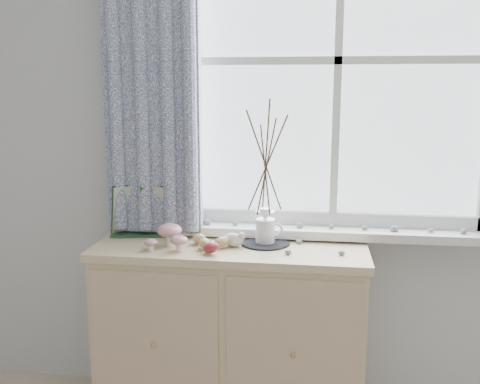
{
  "coord_description": "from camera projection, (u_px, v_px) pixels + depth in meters",
  "views": [
    {
      "loc": [
        0.21,
        -0.48,
        1.54
      ],
      "look_at": [
        -0.1,
        1.7,
        1.1
      ],
      "focal_mm": 40.0,
      "sensor_mm": 36.0,
      "label": 1
    }
  ],
  "objects": [
    {
      "name": "twig_pitcher",
      "position": [
        266.0,
        161.0,
        2.3
      ],
      "size": [
        0.26,
        0.26,
        0.65
      ],
      "rotation": [
        0.0,
        0.0,
        0.15
      ],
      "color": "white",
      "rests_on": "crocheted_doily"
    },
    {
      "name": "crocheted_doily",
      "position": [
        265.0,
        243.0,
        2.38
      ],
      "size": [
        0.22,
        0.22,
        0.01
      ],
      "primitive_type": "cylinder",
      "color": "black",
      "rests_on": "sideboard"
    },
    {
      "name": "songbird_figurine",
      "position": [
        233.0,
        239.0,
        2.33
      ],
      "size": [
        0.14,
        0.08,
        0.07
      ],
      "primitive_type": null,
      "rotation": [
        0.0,
        0.0,
        -0.15
      ],
      "color": "white",
      "rests_on": "sideboard"
    },
    {
      "name": "toadstool_cluster",
      "position": [
        170.0,
        234.0,
        2.31
      ],
      "size": [
        0.19,
        0.16,
        0.1
      ],
      "color": "white",
      "rests_on": "sideboard"
    },
    {
      "name": "sideboard",
      "position": [
        231.0,
        334.0,
        2.44
      ],
      "size": [
        1.2,
        0.45,
        0.85
      ],
      "color": "#CFB691",
      "rests_on": "ground"
    },
    {
      "name": "botanical_book",
      "position": [
        143.0,
        211.0,
        2.46
      ],
      "size": [
        0.38,
        0.19,
        0.25
      ],
      "primitive_type": null,
      "rotation": [
        0.0,
        0.0,
        0.17
      ],
      "color": "#1F4127",
      "rests_on": "sideboard"
    },
    {
      "name": "sideboard_pebbles",
      "position": [
        300.0,
        246.0,
        2.31
      ],
      "size": [
        0.33,
        0.23,
        0.02
      ],
      "color": "gray",
      "rests_on": "sideboard"
    },
    {
      "name": "wooden_eggs",
      "position": [
        209.0,
        243.0,
        2.29
      ],
      "size": [
        0.17,
        0.17,
        0.07
      ],
      "color": "tan",
      "rests_on": "sideboard"
    }
  ]
}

